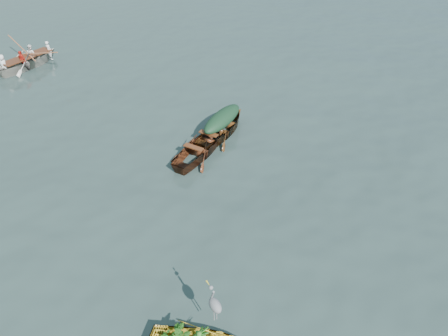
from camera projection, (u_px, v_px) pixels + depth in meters
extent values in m
plane|color=#2E413D|center=(232.00, 207.00, 12.62)|extent=(140.00, 140.00, 0.00)
imported|color=#533113|center=(222.00, 134.00, 15.74)|extent=(4.03, 3.03, 0.89)
imported|color=#5A2B16|center=(202.00, 153.00, 14.79)|extent=(4.02, 3.06, 0.89)
imported|color=beige|center=(30.00, 67.00, 20.41)|extent=(4.40, 2.95, 1.01)
ellipsoid|color=black|center=(222.00, 118.00, 15.31)|extent=(2.22, 1.67, 0.52)
imported|color=#2A5F19|center=(184.00, 332.00, 8.58)|extent=(1.14, 1.13, 0.60)
imported|color=silver|center=(25.00, 49.00, 19.87)|extent=(3.19, 2.30, 0.76)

